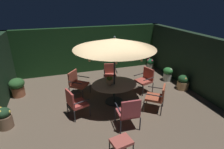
# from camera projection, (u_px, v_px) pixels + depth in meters

# --- Properties ---
(ground_plane) EXTENTS (7.88, 7.23, 0.02)m
(ground_plane) POSITION_uv_depth(u_px,v_px,m) (109.00, 102.00, 6.89)
(ground_plane) COLOR brown
(hedge_backdrop_rear) EXTENTS (7.88, 0.30, 2.34)m
(hedge_backdrop_rear) POSITION_uv_depth(u_px,v_px,m) (89.00, 50.00, 9.46)
(hedge_backdrop_rear) COLOR #173619
(hedge_backdrop_rear) RESTS_ON ground_plane
(hedge_backdrop_right) EXTENTS (0.30, 7.23, 2.34)m
(hedge_backdrop_right) POSITION_uv_depth(u_px,v_px,m) (196.00, 63.00, 7.52)
(hedge_backdrop_right) COLOR #1D2F20
(hedge_backdrop_right) RESTS_ON ground_plane
(patio_dining_table) EXTENTS (1.67, 1.40, 0.75)m
(patio_dining_table) POSITION_uv_depth(u_px,v_px,m) (114.00, 87.00, 6.66)
(patio_dining_table) COLOR #293130
(patio_dining_table) RESTS_ON ground_plane
(patio_umbrella) EXTENTS (2.82, 2.82, 2.50)m
(patio_umbrella) POSITION_uv_depth(u_px,v_px,m) (115.00, 43.00, 6.02)
(patio_umbrella) COLOR #2A3135
(patio_umbrella) RESTS_ON ground_plane
(centerpiece_planter) EXTENTS (0.25, 0.25, 0.36)m
(centerpiece_planter) POSITION_uv_depth(u_px,v_px,m) (110.00, 80.00, 6.41)
(centerpiece_planter) COLOR tan
(centerpiece_planter) RESTS_ON patio_dining_table
(patio_chair_north) EXTENTS (0.89, 0.90, 1.00)m
(patio_chair_north) POSITION_uv_depth(u_px,v_px,m) (77.00, 82.00, 7.19)
(patio_chair_north) COLOR #2F3031
(patio_chair_north) RESTS_ON ground_plane
(patio_chair_northeast) EXTENTS (0.73, 0.76, 0.97)m
(patio_chair_northeast) POSITION_uv_depth(u_px,v_px,m) (75.00, 102.00, 5.85)
(patio_chair_northeast) COLOR #2C2D32
(patio_chair_northeast) RESTS_ON ground_plane
(patio_chair_east) EXTENTS (0.67, 0.65, 1.05)m
(patio_chair_east) POSITION_uv_depth(u_px,v_px,m) (129.00, 112.00, 5.25)
(patio_chair_east) COLOR #2C2B34
(patio_chair_east) RESTS_ON ground_plane
(patio_chair_southeast) EXTENTS (0.86, 0.86, 0.94)m
(patio_chair_southeast) POSITION_uv_depth(u_px,v_px,m) (157.00, 96.00, 6.17)
(patio_chair_southeast) COLOR #2F2C2B
(patio_chair_southeast) RESTS_ON ground_plane
(patio_chair_south) EXTENTS (0.73, 0.75, 0.99)m
(patio_chair_south) POSITION_uv_depth(u_px,v_px,m) (145.00, 78.00, 7.49)
(patio_chair_south) COLOR #322E30
(patio_chair_south) RESTS_ON ground_plane
(patio_chair_southwest) EXTENTS (0.68, 0.70, 0.93)m
(patio_chair_southwest) POSITION_uv_depth(u_px,v_px,m) (110.00, 73.00, 8.13)
(patio_chair_southwest) COLOR #2D2C2E
(patio_chair_southwest) RESTS_ON ground_plane
(ottoman_footrest) EXTENTS (0.57, 0.48, 0.43)m
(ottoman_footrest) POSITION_uv_depth(u_px,v_px,m) (121.00, 142.00, 4.44)
(ottoman_footrest) COLOR #29322F
(ottoman_footrest) RESTS_ON ground_plane
(potted_plant_left_near) EXTENTS (0.44, 0.43, 0.67)m
(potted_plant_left_near) POSITION_uv_depth(u_px,v_px,m) (4.00, 118.00, 5.40)
(potted_plant_left_near) COLOR #8C6850
(potted_plant_left_near) RESTS_ON ground_plane
(potted_plant_left_far) EXTENTS (0.41, 0.42, 0.55)m
(potted_plant_left_far) POSITION_uv_depth(u_px,v_px,m) (150.00, 63.00, 10.12)
(potted_plant_left_far) COLOR beige
(potted_plant_left_far) RESTS_ON ground_plane
(potted_plant_back_right) EXTENTS (0.58, 0.58, 0.76)m
(potted_plant_back_right) POSITION_uv_depth(u_px,v_px,m) (17.00, 87.00, 7.15)
(potted_plant_back_right) COLOR #AC6343
(potted_plant_back_right) RESTS_ON ground_plane
(potted_plant_back_center) EXTENTS (0.48, 0.48, 0.64)m
(potted_plant_back_center) POSITION_uv_depth(u_px,v_px,m) (183.00, 82.00, 7.75)
(potted_plant_back_center) COLOR tan
(potted_plant_back_center) RESTS_ON ground_plane
(potted_plant_front_corner) EXTENTS (0.45, 0.45, 0.65)m
(potted_plant_front_corner) POSITION_uv_depth(u_px,v_px,m) (168.00, 74.00, 8.57)
(potted_plant_front_corner) COLOR silver
(potted_plant_front_corner) RESTS_ON ground_plane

